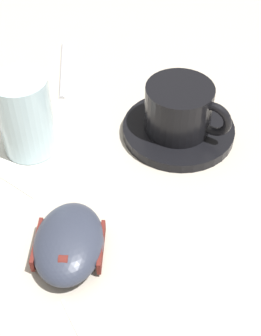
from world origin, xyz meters
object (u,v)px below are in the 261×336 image
Objects in this scene: computer_mouse at (69,243)px; pen at (63,66)px; drinking_glass at (25,116)px; saucer at (178,130)px; coffee_cup at (180,109)px.

pen is at bearing 120.50° from computer_mouse.
saucer is at bearing 32.09° from drinking_glass.
saucer is 0.19m from drinking_glass.
saucer is 1.28× the size of coffee_cup.
saucer is 0.22m from computer_mouse.
pen is (-0.21, 0.07, -0.00)m from saucer.
pen is (-0.17, 0.29, -0.01)m from computer_mouse.
computer_mouse is 0.33m from pen.
coffee_cup is 0.95× the size of computer_mouse.
drinking_glass is (-0.12, 0.12, 0.03)m from computer_mouse.
computer_mouse is at bearing -59.50° from pen.
computer_mouse is at bearing -100.28° from saucer.
pen is (-0.21, 0.07, -0.04)m from coffee_cup.
computer_mouse reaches higher than saucer.
coffee_cup is at bearing 79.50° from computer_mouse.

